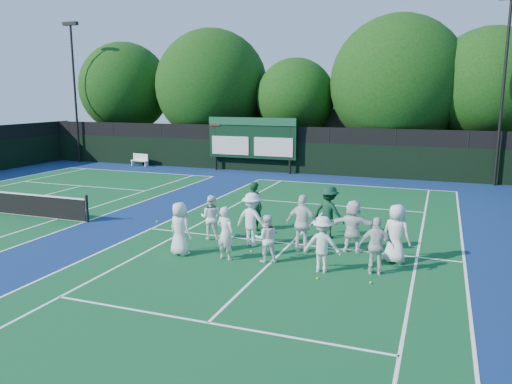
% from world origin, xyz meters
% --- Properties ---
extents(ground, '(120.00, 120.00, 0.00)m').
position_xyz_m(ground, '(0.00, 0.00, 0.00)').
color(ground, '#1A390F').
rests_on(ground, ground).
extents(court_apron, '(34.00, 32.00, 0.01)m').
position_xyz_m(court_apron, '(-6.00, 1.00, 0.00)').
color(court_apron, navy).
rests_on(court_apron, ground).
extents(near_court, '(11.05, 23.85, 0.01)m').
position_xyz_m(near_court, '(0.00, 1.00, 0.01)').
color(near_court, '#104F26').
rests_on(near_court, ground).
extents(back_fence, '(34.00, 0.08, 3.00)m').
position_xyz_m(back_fence, '(-6.00, 16.00, 1.36)').
color(back_fence, black).
rests_on(back_fence, ground).
extents(scoreboard, '(6.00, 0.21, 3.55)m').
position_xyz_m(scoreboard, '(-7.01, 15.59, 2.19)').
color(scoreboard, black).
rests_on(scoreboard, ground).
extents(clubhouse, '(18.00, 6.00, 4.00)m').
position_xyz_m(clubhouse, '(-2.00, 24.00, 2.00)').
color(clubhouse, '#5B5A60').
rests_on(clubhouse, ground).
extents(light_pole_left, '(1.20, 0.30, 10.12)m').
position_xyz_m(light_pole_left, '(-21.00, 15.70, 6.30)').
color(light_pole_left, black).
rests_on(light_pole_left, ground).
extents(light_pole_right, '(1.20, 0.30, 10.12)m').
position_xyz_m(light_pole_right, '(7.50, 15.70, 6.30)').
color(light_pole_right, black).
rests_on(light_pole_right, ground).
extents(bench, '(1.42, 0.61, 0.87)m').
position_xyz_m(bench, '(-15.42, 15.36, 0.47)').
color(bench, white).
rests_on(bench, ground).
extents(tree_a, '(7.07, 7.07, 9.06)m').
position_xyz_m(tree_a, '(-19.15, 19.58, 5.34)').
color(tree_a, black).
rests_on(tree_a, ground).
extents(tree_b, '(8.27, 8.27, 9.76)m').
position_xyz_m(tree_b, '(-11.52, 19.58, 5.41)').
color(tree_b, black).
rests_on(tree_b, ground).
extents(tree_c, '(5.48, 5.48, 7.52)m').
position_xyz_m(tree_c, '(-5.07, 19.58, 4.63)').
color(tree_c, black).
rests_on(tree_c, ground).
extents(tree_d, '(8.71, 8.71, 10.09)m').
position_xyz_m(tree_d, '(1.80, 19.58, 5.51)').
color(tree_d, black).
rests_on(tree_d, ground).
extents(tree_e, '(7.02, 7.02, 9.08)m').
position_xyz_m(tree_e, '(7.21, 19.58, 5.38)').
color(tree_e, black).
rests_on(tree_e, ground).
extents(tennis_ball_0, '(0.07, 0.07, 0.07)m').
position_xyz_m(tennis_ball_0, '(-0.92, -0.33, 0.03)').
color(tennis_ball_0, '#C7EB1B').
rests_on(tennis_ball_0, ground).
extents(tennis_ball_1, '(0.07, 0.07, 0.07)m').
position_xyz_m(tennis_ball_1, '(1.76, 2.71, 0.03)').
color(tennis_ball_1, '#C7EB1B').
rests_on(tennis_ball_1, ground).
extents(tennis_ball_2, '(0.07, 0.07, 0.07)m').
position_xyz_m(tennis_ball_2, '(1.65, -1.92, 0.03)').
color(tennis_ball_2, '#C7EB1B').
rests_on(tennis_ball_2, ground).
extents(tennis_ball_3, '(0.07, 0.07, 0.07)m').
position_xyz_m(tennis_ball_3, '(-5.79, 1.92, 0.03)').
color(tennis_ball_3, '#C7EB1B').
rests_on(tennis_ball_3, ground).
extents(tennis_ball_4, '(0.07, 0.07, 0.07)m').
position_xyz_m(tennis_ball_4, '(0.61, 1.06, 0.03)').
color(tennis_ball_4, '#C7EB1B').
rests_on(tennis_ball_4, ground).
extents(tennis_ball_5, '(0.07, 0.07, 0.07)m').
position_xyz_m(tennis_ball_5, '(3.06, -1.74, 0.03)').
color(tennis_ball_5, '#C7EB1B').
rests_on(tennis_ball_5, ground).
extents(player_front_0, '(0.95, 0.76, 1.70)m').
position_xyz_m(player_front_0, '(-2.94, -1.33, 0.85)').
color(player_front_0, white).
rests_on(player_front_0, ground).
extents(player_front_1, '(0.69, 0.54, 1.68)m').
position_xyz_m(player_front_1, '(-1.41, -1.25, 0.84)').
color(player_front_1, white).
rests_on(player_front_1, ground).
extents(player_front_2, '(0.88, 0.79, 1.47)m').
position_xyz_m(player_front_2, '(-0.16, -1.01, 0.73)').
color(player_front_2, white).
rests_on(player_front_2, ground).
extents(player_front_3, '(1.08, 0.65, 1.63)m').
position_xyz_m(player_front_3, '(1.61, -1.27, 0.81)').
color(player_front_3, white).
rests_on(player_front_3, ground).
extents(player_front_4, '(1.00, 0.50, 1.65)m').
position_xyz_m(player_front_4, '(3.08, -0.93, 0.82)').
color(player_front_4, silver).
rests_on(player_front_4, ground).
extents(player_back_0, '(0.83, 0.69, 1.58)m').
position_xyz_m(player_back_0, '(-2.77, 0.58, 0.79)').
color(player_back_0, white).
rests_on(player_back_0, ground).
extents(player_back_1, '(1.28, 0.89, 1.81)m').
position_xyz_m(player_back_1, '(-1.16, 0.37, 0.90)').
color(player_back_1, white).
rests_on(player_back_1, ground).
extents(player_back_2, '(1.13, 0.53, 1.88)m').
position_xyz_m(player_back_2, '(0.60, 0.29, 0.94)').
color(player_back_2, white).
rests_on(player_back_2, ground).
extents(player_back_3, '(1.59, 0.53, 1.71)m').
position_xyz_m(player_back_3, '(2.11, 0.89, 0.86)').
color(player_back_3, white).
rests_on(player_back_3, ground).
extents(player_back_4, '(1.03, 0.87, 1.80)m').
position_xyz_m(player_back_4, '(3.50, 0.28, 0.90)').
color(player_back_4, white).
rests_on(player_back_4, ground).
extents(coach_left, '(0.80, 0.68, 1.85)m').
position_xyz_m(coach_left, '(-1.76, 2.22, 0.92)').
color(coach_left, '#0D3319').
rests_on(coach_left, ground).
extents(coach_right, '(1.37, 1.06, 1.87)m').
position_xyz_m(coach_right, '(1.04, 2.19, 0.94)').
color(coach_right, '#0F3822').
rests_on(coach_right, ground).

